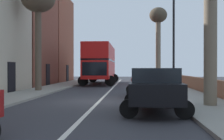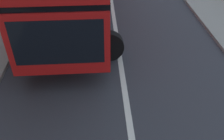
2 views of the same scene
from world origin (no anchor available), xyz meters
The scene contains 0 objects.
Camera 2 is at (-0.66, 4.76, 4.68)m, focal length 39.87 mm.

